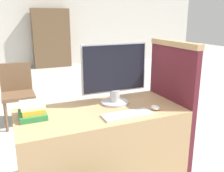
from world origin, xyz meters
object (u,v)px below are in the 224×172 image
object	(u,v)px
monitor	(115,74)
mouse	(155,108)
keyboard	(127,115)
book_stack	(32,111)
far_chair	(17,90)

from	to	relation	value
monitor	mouse	size ratio (longest dim) A/B	6.98
monitor	keyboard	size ratio (longest dim) A/B	1.48
mouse	book_stack	distance (m)	0.99
keyboard	book_stack	world-z (taller)	book_stack
far_chair	keyboard	bearing A→B (deg)	-121.05
monitor	far_chair	xyz separation A→B (m)	(-0.75, 1.78, -0.54)
monitor	book_stack	bearing A→B (deg)	-177.05
keyboard	monitor	bearing A→B (deg)	85.02
keyboard	mouse	bearing A→B (deg)	4.68
keyboard	mouse	size ratio (longest dim) A/B	4.71
monitor	far_chair	bearing A→B (deg)	112.71
mouse	far_chair	xyz separation A→B (m)	(-0.99, 2.06, -0.29)
mouse	book_stack	xyz separation A→B (m)	(-0.96, 0.25, 0.03)
keyboard	far_chair	bearing A→B (deg)	109.00
monitor	book_stack	distance (m)	0.75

